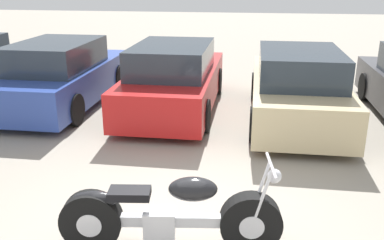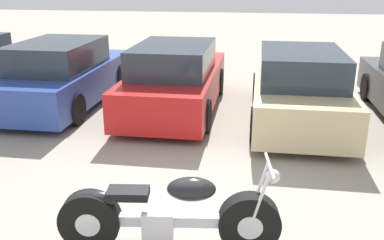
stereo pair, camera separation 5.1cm
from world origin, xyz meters
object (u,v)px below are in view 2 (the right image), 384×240
at_px(motorcycle, 166,215).
at_px(parked_car_champagne, 298,88).
at_px(parked_car_blue, 64,75).
at_px(parked_car_red, 176,79).

bearing_deg(motorcycle, parked_car_champagne, 69.69).
height_order(parked_car_blue, parked_car_red, same).
relative_size(motorcycle, parked_car_blue, 0.53).
relative_size(motorcycle, parked_car_red, 0.53).
height_order(motorcycle, parked_car_champagne, parked_car_champagne).
bearing_deg(parked_car_red, parked_car_champagne, -7.63).
xyz_separation_m(parked_car_red, parked_car_champagne, (2.59, -0.35, 0.00)).
relative_size(parked_car_blue, parked_car_champagne, 1.00).
bearing_deg(parked_car_red, parked_car_blue, 179.77).
xyz_separation_m(motorcycle, parked_car_champagne, (1.73, 4.68, 0.27)).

